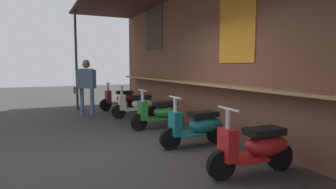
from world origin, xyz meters
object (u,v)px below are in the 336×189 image
object	(u,v)px
scooter_maroon	(122,98)
scooter_red	(257,147)
scooter_green	(161,113)
scooter_teal	(198,126)
shopper_with_handbag	(86,81)
scooter_cream	(138,104)

from	to	relation	value
scooter_maroon	scooter_red	distance (m)	6.72
scooter_maroon	scooter_red	size ratio (longest dim) A/B	1.00
scooter_green	scooter_teal	distance (m)	1.73
shopper_with_handbag	scooter_green	bearing A→B (deg)	43.09
scooter_green	scooter_red	world-z (taller)	same
scooter_teal	shopper_with_handbag	bearing A→B (deg)	-73.04
scooter_cream	scooter_green	distance (m)	1.70
scooter_teal	scooter_red	world-z (taller)	same
scooter_cream	shopper_with_handbag	world-z (taller)	shopper_with_handbag
scooter_teal	scooter_cream	bearing A→B (deg)	-89.88
scooter_maroon	scooter_green	world-z (taller)	same
scooter_cream	scooter_red	xyz separation A→B (m)	(5.01, -0.00, 0.00)
scooter_maroon	scooter_teal	xyz separation A→B (m)	(5.14, 0.00, 0.00)
scooter_maroon	scooter_green	distance (m)	3.41
scooter_cream	scooter_teal	size ratio (longest dim) A/B	1.00
scooter_teal	scooter_red	bearing A→B (deg)	90.12
scooter_red	shopper_with_handbag	world-z (taller)	shopper_with_handbag
scooter_maroon	scooter_green	bearing A→B (deg)	86.92
scooter_maroon	shopper_with_handbag	xyz separation A→B (m)	(0.75, -1.33, 0.67)
scooter_cream	scooter_teal	distance (m)	3.43
scooter_cream	scooter_red	world-z (taller)	same
scooter_red	scooter_cream	bearing A→B (deg)	-86.26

